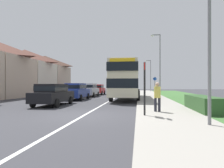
{
  "coord_description": "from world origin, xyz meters",
  "views": [
    {
      "loc": [
        2.71,
        -9.73,
        1.55
      ],
      "look_at": [
        0.58,
        6.33,
        1.6
      ],
      "focal_mm": 31.9,
      "sensor_mm": 36.0,
      "label": 1
    }
  ],
  "objects_px": {
    "bus_stop_sign": "(145,85)",
    "street_lamp_mid": "(159,61)",
    "parked_car_blue": "(76,91)",
    "parked_car_silver": "(89,89)",
    "parked_car_red": "(98,89)",
    "pedestrian_at_stop": "(157,95)",
    "cycle_route_sign": "(155,86)",
    "parked_car_black": "(53,94)",
    "street_lamp_far": "(150,74)",
    "double_decker_bus": "(126,79)"
  },
  "relations": [
    {
      "from": "pedestrian_at_stop",
      "to": "bus_stop_sign",
      "type": "bearing_deg",
      "value": -117.38
    },
    {
      "from": "double_decker_bus",
      "to": "street_lamp_far",
      "type": "height_order",
      "value": "street_lamp_far"
    },
    {
      "from": "parked_car_black",
      "to": "parked_car_blue",
      "type": "distance_m",
      "value": 5.66
    },
    {
      "from": "parked_car_blue",
      "to": "street_lamp_far",
      "type": "bearing_deg",
      "value": 70.12
    },
    {
      "from": "parked_car_red",
      "to": "street_lamp_mid",
      "type": "height_order",
      "value": "street_lamp_mid"
    },
    {
      "from": "parked_car_blue",
      "to": "street_lamp_mid",
      "type": "xyz_separation_m",
      "value": [
        8.77,
        4.57,
        3.41
      ]
    },
    {
      "from": "parked_car_red",
      "to": "pedestrian_at_stop",
      "type": "xyz_separation_m",
      "value": [
        7.21,
        -19.28,
        0.1
      ]
    },
    {
      "from": "pedestrian_at_stop",
      "to": "bus_stop_sign",
      "type": "relative_size",
      "value": 0.64
    },
    {
      "from": "bus_stop_sign",
      "to": "street_lamp_far",
      "type": "bearing_deg",
      "value": 86.29
    },
    {
      "from": "street_lamp_mid",
      "to": "street_lamp_far",
      "type": "xyz_separation_m",
      "value": [
        0.08,
        19.9,
        -0.35
      ]
    },
    {
      "from": "parked_car_black",
      "to": "bus_stop_sign",
      "type": "xyz_separation_m",
      "value": [
        6.59,
        -4.65,
        0.66
      ]
    },
    {
      "from": "parked_car_silver",
      "to": "bus_stop_sign",
      "type": "height_order",
      "value": "bus_stop_sign"
    },
    {
      "from": "parked_car_blue",
      "to": "pedestrian_at_stop",
      "type": "bearing_deg",
      "value": -50.73
    },
    {
      "from": "cycle_route_sign",
      "to": "parked_car_red",
      "type": "bearing_deg",
      "value": 155.66
    },
    {
      "from": "parked_car_red",
      "to": "pedestrian_at_stop",
      "type": "bearing_deg",
      "value": -69.5
    },
    {
      "from": "parked_car_red",
      "to": "pedestrian_at_stop",
      "type": "distance_m",
      "value": 20.58
    },
    {
      "from": "double_decker_bus",
      "to": "parked_car_red",
      "type": "height_order",
      "value": "double_decker_bus"
    },
    {
      "from": "bus_stop_sign",
      "to": "cycle_route_sign",
      "type": "height_order",
      "value": "bus_stop_sign"
    },
    {
      "from": "parked_car_blue",
      "to": "bus_stop_sign",
      "type": "relative_size",
      "value": 1.69
    },
    {
      "from": "double_decker_bus",
      "to": "bus_stop_sign",
      "type": "distance_m",
      "value": 11.96
    },
    {
      "from": "parked_car_black",
      "to": "street_lamp_far",
      "type": "height_order",
      "value": "street_lamp_far"
    },
    {
      "from": "parked_car_red",
      "to": "cycle_route_sign",
      "type": "distance_m",
      "value": 9.16
    },
    {
      "from": "bus_stop_sign",
      "to": "cycle_route_sign",
      "type": "xyz_separation_m",
      "value": [
        1.83,
        16.89,
        -0.11
      ]
    },
    {
      "from": "parked_car_red",
      "to": "cycle_route_sign",
      "type": "height_order",
      "value": "cycle_route_sign"
    },
    {
      "from": "bus_stop_sign",
      "to": "street_lamp_mid",
      "type": "relative_size",
      "value": 0.34
    },
    {
      "from": "double_decker_bus",
      "to": "parked_car_black",
      "type": "xyz_separation_m",
      "value": [
        -5.04,
        -7.2,
        -1.26
      ]
    },
    {
      "from": "parked_car_blue",
      "to": "parked_car_silver",
      "type": "xyz_separation_m",
      "value": [
        0.0,
        5.38,
        0.0
      ]
    },
    {
      "from": "parked_car_blue",
      "to": "parked_car_red",
      "type": "bearing_deg",
      "value": 89.48
    },
    {
      "from": "double_decker_bus",
      "to": "bus_stop_sign",
      "type": "bearing_deg",
      "value": -82.55
    },
    {
      "from": "double_decker_bus",
      "to": "cycle_route_sign",
      "type": "distance_m",
      "value": 6.11
    },
    {
      "from": "double_decker_bus",
      "to": "street_lamp_far",
      "type": "bearing_deg",
      "value": 80.57
    },
    {
      "from": "parked_car_black",
      "to": "cycle_route_sign",
      "type": "xyz_separation_m",
      "value": [
        8.42,
        12.24,
        0.54
      ]
    },
    {
      "from": "parked_car_silver",
      "to": "pedestrian_at_stop",
      "type": "distance_m",
      "value": 16.07
    },
    {
      "from": "street_lamp_mid",
      "to": "parked_car_blue",
      "type": "bearing_deg",
      "value": -152.48
    },
    {
      "from": "parked_car_black",
      "to": "bus_stop_sign",
      "type": "bearing_deg",
      "value": -35.21
    },
    {
      "from": "double_decker_bus",
      "to": "parked_car_black",
      "type": "bearing_deg",
      "value": -124.97
    },
    {
      "from": "pedestrian_at_stop",
      "to": "street_lamp_mid",
      "type": "distance_m",
      "value": 13.99
    },
    {
      "from": "parked_car_blue",
      "to": "pedestrian_at_stop",
      "type": "distance_m",
      "value": 11.54
    },
    {
      "from": "street_lamp_mid",
      "to": "double_decker_bus",
      "type": "bearing_deg",
      "value": -140.89
    },
    {
      "from": "bus_stop_sign",
      "to": "cycle_route_sign",
      "type": "bearing_deg",
      "value": 83.8
    },
    {
      "from": "parked_car_silver",
      "to": "double_decker_bus",
      "type": "bearing_deg",
      "value": -37.35
    },
    {
      "from": "double_decker_bus",
      "to": "street_lamp_mid",
      "type": "height_order",
      "value": "street_lamp_mid"
    },
    {
      "from": "parked_car_black",
      "to": "pedestrian_at_stop",
      "type": "bearing_deg",
      "value": -24.16
    },
    {
      "from": "parked_car_black",
      "to": "street_lamp_far",
      "type": "xyz_separation_m",
      "value": [
        8.84,
        30.13,
        3.09
      ]
    },
    {
      "from": "bus_stop_sign",
      "to": "parked_car_blue",
      "type": "bearing_deg",
      "value": 122.6
    },
    {
      "from": "parked_car_blue",
      "to": "street_lamp_mid",
      "type": "relative_size",
      "value": 0.58
    },
    {
      "from": "double_decker_bus",
      "to": "pedestrian_at_stop",
      "type": "relative_size",
      "value": 6.79
    },
    {
      "from": "double_decker_bus",
      "to": "pedestrian_at_stop",
      "type": "xyz_separation_m",
      "value": [
        2.26,
        -10.47,
        -1.17
      ]
    },
    {
      "from": "parked_car_red",
      "to": "parked_car_silver",
      "type": "bearing_deg",
      "value": -91.03
    },
    {
      "from": "bus_stop_sign",
      "to": "street_lamp_far",
      "type": "relative_size",
      "value": 0.38
    }
  ]
}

